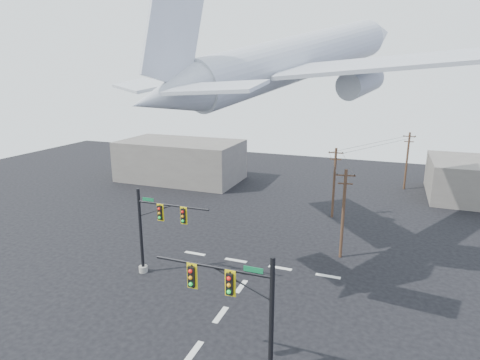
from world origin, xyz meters
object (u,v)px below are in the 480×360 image
at_px(signal_mast_far, 154,231).
at_px(utility_pole_a, 343,212).
at_px(utility_pole_b, 334,182).
at_px(utility_pole_c, 407,160).
at_px(signal_mast_near, 245,316).
at_px(airliner, 300,59).

xyz_separation_m(signal_mast_far, utility_pole_a, (13.56, 8.63, 0.39)).
height_order(utility_pole_b, utility_pole_c, utility_pole_c).
distance_m(signal_mast_near, utility_pole_c, 43.40).
distance_m(utility_pole_a, utility_pole_b, 10.45).
height_order(utility_pole_a, airliner, airliner).
bearing_deg(signal_mast_far, utility_pole_c, 60.56).
height_order(signal_mast_near, signal_mast_far, signal_mast_near).
distance_m(utility_pole_c, airliner, 30.55).
relative_size(signal_mast_near, utility_pole_a, 0.92).
xyz_separation_m(signal_mast_near, utility_pole_b, (0.68, 27.26, 0.23)).
bearing_deg(utility_pole_b, signal_mast_far, -123.15).
bearing_deg(utility_pole_a, utility_pole_c, 69.08).
distance_m(signal_mast_far, utility_pole_c, 39.20).
bearing_deg(airliner, utility_pole_c, 2.00).
relative_size(signal_mast_far, airliner, 0.23).
height_order(utility_pole_c, airliner, airliner).
height_order(utility_pole_b, airliner, airliner).
bearing_deg(signal_mast_near, utility_pole_c, 78.61).
height_order(signal_mast_far, utility_pole_b, utility_pole_b).
relative_size(utility_pole_b, utility_pole_c, 0.99).
relative_size(signal_mast_near, utility_pole_b, 0.93).
bearing_deg(utility_pole_a, signal_mast_far, -155.84).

